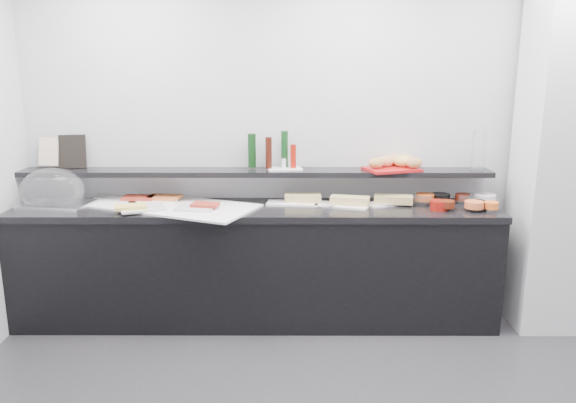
{
  "coord_description": "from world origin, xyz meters",
  "views": [
    {
      "loc": [
        -0.44,
        -2.37,
        1.91
      ],
      "look_at": [
        -0.45,
        1.45,
        1.0
      ],
      "focal_mm": 35.0,
      "sensor_mm": 36.0,
      "label": 1
    }
  ],
  "objects_px": {
    "cloche_base": "(58,205)",
    "framed_print": "(73,152)",
    "sandwich_plate_mid": "(342,206)",
    "bread_tray": "(392,169)",
    "condiment_tray": "(285,169)",
    "carafe": "(479,151)"
  },
  "relations": [
    {
      "from": "cloche_base",
      "to": "framed_print",
      "type": "xyz_separation_m",
      "value": [
        0.04,
        0.28,
        0.36
      ]
    },
    {
      "from": "cloche_base",
      "to": "sandwich_plate_mid",
      "type": "bearing_deg",
      "value": 10.25
    },
    {
      "from": "framed_print",
      "to": "sandwich_plate_mid",
      "type": "bearing_deg",
      "value": -18.35
    },
    {
      "from": "bread_tray",
      "to": "sandwich_plate_mid",
      "type": "bearing_deg",
      "value": -178.62
    },
    {
      "from": "sandwich_plate_mid",
      "to": "condiment_tray",
      "type": "distance_m",
      "value": 0.53
    },
    {
      "from": "carafe",
      "to": "bread_tray",
      "type": "bearing_deg",
      "value": 178.98
    },
    {
      "from": "condiment_tray",
      "to": "cloche_base",
      "type": "bearing_deg",
      "value": 178.28
    },
    {
      "from": "carafe",
      "to": "framed_print",
      "type": "bearing_deg",
      "value": 178.07
    },
    {
      "from": "bread_tray",
      "to": "carafe",
      "type": "bearing_deg",
      "value": -19.89
    },
    {
      "from": "sandwich_plate_mid",
      "to": "carafe",
      "type": "distance_m",
      "value": 1.11
    },
    {
      "from": "cloche_base",
      "to": "carafe",
      "type": "distance_m",
      "value": 3.18
    },
    {
      "from": "sandwich_plate_mid",
      "to": "cloche_base",
      "type": "bearing_deg",
      "value": -159.75
    },
    {
      "from": "sandwich_plate_mid",
      "to": "carafe",
      "type": "xyz_separation_m",
      "value": [
        1.03,
        0.13,
        0.39
      ]
    },
    {
      "from": "framed_print",
      "to": "condiment_tray",
      "type": "relative_size",
      "value": 1.0
    },
    {
      "from": "sandwich_plate_mid",
      "to": "condiment_tray",
      "type": "xyz_separation_m",
      "value": [
        -0.43,
        0.18,
        0.25
      ]
    },
    {
      "from": "sandwich_plate_mid",
      "to": "framed_print",
      "type": "height_order",
      "value": "framed_print"
    },
    {
      "from": "condiment_tray",
      "to": "bread_tray",
      "type": "distance_m",
      "value": 0.82
    },
    {
      "from": "sandwich_plate_mid",
      "to": "condiment_tray",
      "type": "bearing_deg",
      "value": 176.68
    },
    {
      "from": "framed_print",
      "to": "carafe",
      "type": "height_order",
      "value": "carafe"
    },
    {
      "from": "condiment_tray",
      "to": "bread_tray",
      "type": "height_order",
      "value": "bread_tray"
    },
    {
      "from": "cloche_base",
      "to": "condiment_tray",
      "type": "height_order",
      "value": "condiment_tray"
    },
    {
      "from": "condiment_tray",
      "to": "carafe",
      "type": "distance_m",
      "value": 1.47
    }
  ]
}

